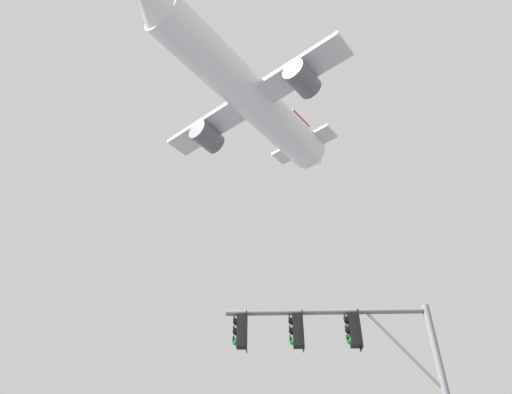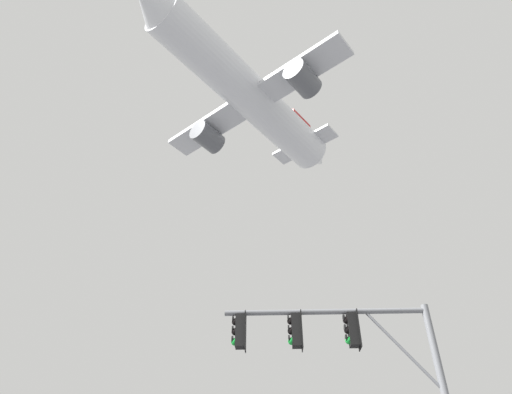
% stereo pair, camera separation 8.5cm
% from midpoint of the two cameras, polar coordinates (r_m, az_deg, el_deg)
% --- Properties ---
extents(signal_pole_near, '(5.66, 0.88, 6.47)m').
position_cam_midpoint_polar(signal_pole_near, '(12.79, 12.09, -19.53)').
color(signal_pole_near, slate).
rests_on(signal_pole_near, ground).
extents(airplane, '(22.77, 23.90, 8.02)m').
position_cam_midpoint_polar(airplane, '(48.23, -1.19, 12.85)').
color(airplane, white).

